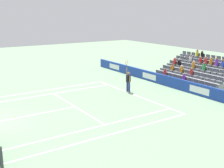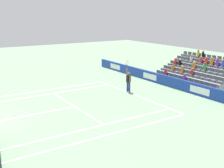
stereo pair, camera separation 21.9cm
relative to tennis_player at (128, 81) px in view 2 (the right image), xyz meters
The scene contains 12 objects.
line_baseline 1.41m from the tennis_player, behind, with size 10.97×0.10×0.01m, color white.
line_service 5.73m from the tennis_player, 100.27° to the left, with size 8.23×0.10×0.01m, color white.
line_centre_service 8.87m from the tennis_player, 96.56° to the left, with size 0.10×6.40×0.01m, color white.
line_singles_sideline_left 6.84m from the tennis_player, 62.65° to the left, with size 0.10×11.89×0.01m, color white.
line_singles_sideline_right 7.96m from the tennis_player, 130.44° to the left, with size 0.10×11.89×0.01m, color white.
line_doubles_sideline_left 7.56m from the tennis_player, 53.31° to the left, with size 0.10×11.89×0.01m, color white.
line_doubles_sideline_right 8.90m from the tennis_player, 137.21° to the left, with size 0.10×11.89×0.01m, color white.
line_centre_mark 1.42m from the tennis_player, behind, with size 0.10×0.20×0.01m, color white.
sponsor_barrier 4.40m from the tennis_player, 103.31° to the right, with size 24.92×0.22×0.97m.
tennis_player is the anchor object (origin of this frame).
stadium_stand 7.89m from the tennis_player, 97.28° to the right, with size 7.44×4.75×2.97m.
loose_tennis_ball 9.87m from the tennis_player, 94.75° to the left, with size 0.07×0.07×0.07m, color #D1E533.
Camera 2 is at (-17.93, 1.94, 6.63)m, focal length 45.49 mm.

